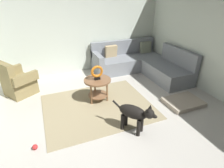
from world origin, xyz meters
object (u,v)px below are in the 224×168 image
Objects in this scene: side_table at (98,84)px; dog_toy_ball at (35,147)px; sectional_couch at (141,64)px; dog_bed_mat at (183,102)px; torus_sculpture at (97,72)px; dog at (135,114)px; armchair at (17,83)px.

dog_toy_ball is (-1.41, -1.04, -0.37)m from side_table.
dog_bed_mat is (-0.01, -1.94, -0.24)m from sectional_couch.
sectional_couch is 3.75× the size of side_table.
side_table is 1.84× the size of torus_sculpture.
dog_bed_mat is 1.55m from dog.
armchair is 2.01m from torus_sculpture.
dog reaches higher than dog_toy_ball.
side_table is 0.85× the size of dog.
dog_bed_mat is at bearing 157.20° from dog.
dog is at bearing -77.53° from torus_sculpture.
dog is (-1.46, -0.38, 0.33)m from dog_bed_mat.
dog is (0.28, -1.25, -0.04)m from side_table.
dog reaches higher than side_table.
armchair is at bearing -85.69° from dog.
side_table is 1.98m from dog_bed_mat.
sectional_couch is 3.19× the size of dog.
side_table is at bearing 180.00° from torus_sculpture.
torus_sculpture reaches higher than dog_bed_mat.
armchair reaches higher than dog.
dog_bed_mat is at bearing -26.54° from side_table.
dog is 8.06× the size of dog_toy_ball.
side_table is at bearing 36.31° from dog_toy_ball.
dog_bed_mat is at bearing 3.04° from dog_toy_ball.
sectional_couch is 3.80m from dog_toy_ball.
sectional_couch is 3.45m from armchair.
armchair is at bearing 149.87° from side_table.
sectional_couch is 1.96m from dog_bed_mat.
armchair is at bearing 151.65° from dog_bed_mat.
armchair is 1.66× the size of side_table.
side_table is at bearing -148.41° from sectional_couch.
side_table is 6.84× the size of dog_toy_ball.
dog is at bearing -165.57° from dog_bed_mat.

